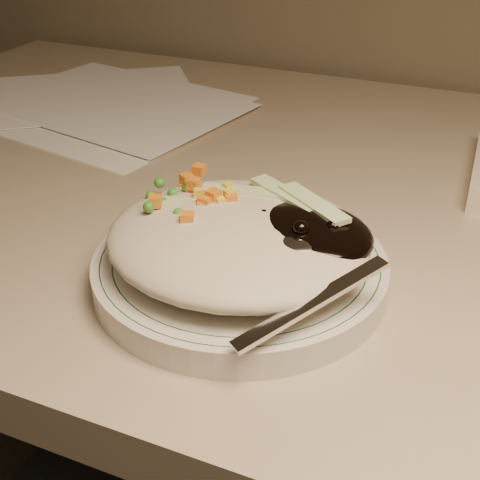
% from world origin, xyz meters
% --- Properties ---
extents(desk, '(1.40, 0.70, 0.74)m').
position_xyz_m(desk, '(0.00, 1.38, 0.54)').
color(desk, gray).
rests_on(desk, ground).
extents(plate, '(0.22, 0.22, 0.02)m').
position_xyz_m(plate, '(-0.09, 1.19, 0.75)').
color(plate, silver).
rests_on(plate, desk).
extents(plate_rim, '(0.21, 0.21, 0.00)m').
position_xyz_m(plate_rim, '(-0.09, 1.19, 0.76)').
color(plate_rim, '#144723').
rests_on(plate_rim, plate).
extents(meal, '(0.21, 0.19, 0.05)m').
position_xyz_m(meal, '(-0.09, 1.19, 0.78)').
color(meal, '#BAAE96').
rests_on(meal, plate).
extents(papers, '(0.42, 0.36, 0.00)m').
position_xyz_m(papers, '(-0.41, 1.49, 0.74)').
color(papers, white).
rests_on(papers, desk).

